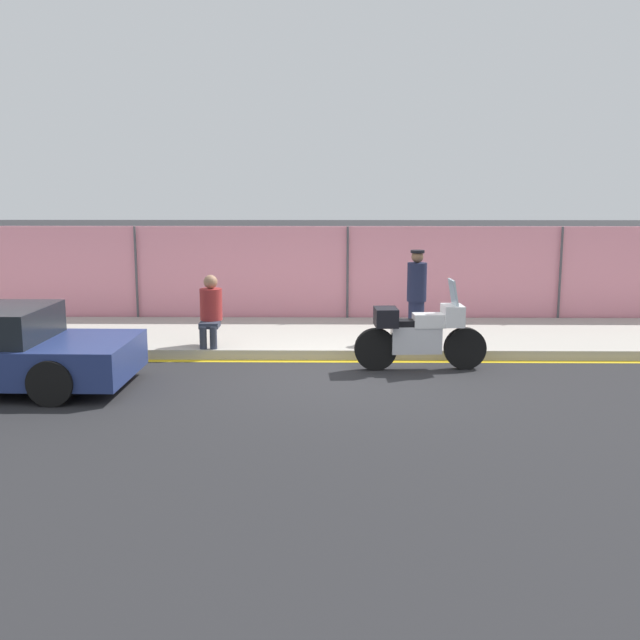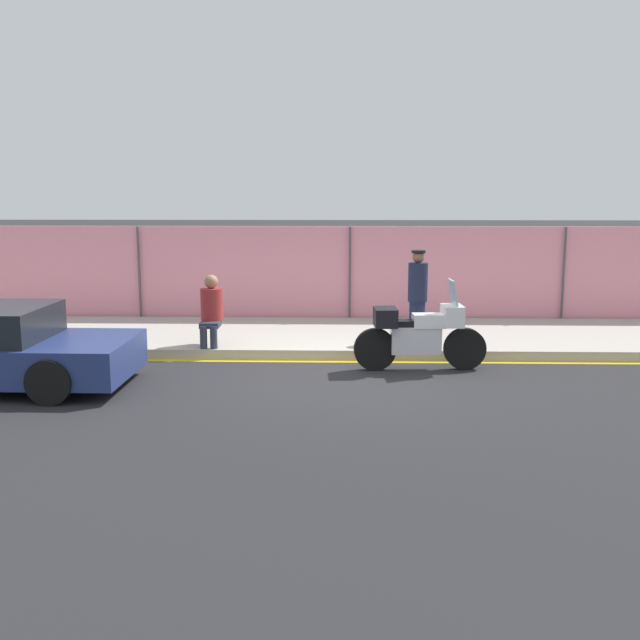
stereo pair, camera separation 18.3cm
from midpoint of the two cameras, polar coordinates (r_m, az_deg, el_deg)
The scene contains 7 objects.
ground_plane at distance 11.87m, azimuth 2.97°, elevation -4.34°, with size 120.00×120.00×0.00m, color #262628.
sidewalk at distance 14.63m, azimuth 2.70°, elevation -1.26°, with size 33.94×3.39×0.17m.
curb_paint_stripe at distance 12.90m, azimuth 2.86°, elevation -3.17°, with size 33.94×0.18×0.01m.
storefront_fence at distance 16.24m, azimuth 2.61°, elevation 3.38°, with size 32.25×0.17×2.14m.
motorcycle at distance 12.31m, azimuth 7.99°, elevation -1.04°, with size 2.17×0.57×1.49m.
officer_standing at distance 13.91m, azimuth 7.82°, elevation 1.97°, with size 0.36×0.36×1.65m.
person_seated_on_curb at distance 13.44m, azimuth -7.90°, elevation 1.00°, with size 0.40×0.66×1.26m.
Camera 2 is at (-0.22, -11.50, 2.93)m, focal length 42.00 mm.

